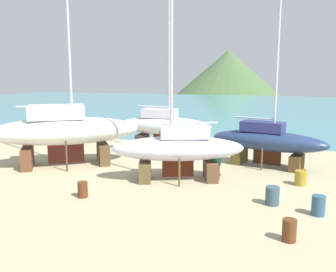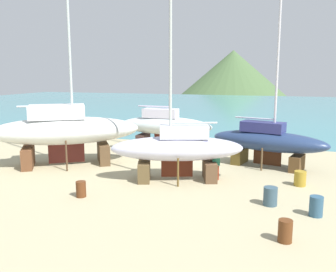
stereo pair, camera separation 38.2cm
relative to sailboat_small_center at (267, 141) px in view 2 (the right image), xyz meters
The scene contains 13 objects.
ground_plane 8.32m from the sailboat_small_center, 139.07° to the right, with size 48.37×48.37×0.00m, color tan.
sea_water 45.19m from the sailboat_small_center, 97.80° to the left, with size 143.86×75.91×0.01m, color teal.
headland_hill 161.85m from the sailboat_small_center, 98.76° to the left, with size 82.76×82.76×35.13m, color #49663B.
sailboat_small_center is the anchor object (origin of this frame).
sailboat_large_starboard 14.16m from the sailboat_small_center, 164.58° to the right, with size 10.49×8.43×16.80m.
sailboat_mid_port 8.67m from the sailboat_small_center, 163.22° to the left, with size 7.85×2.43×12.29m.
sailboat_far_slipway 7.06m from the sailboat_small_center, 135.20° to the right, with size 8.35×4.87×13.99m.
worker 5.17m from the sailboat_small_center, 123.32° to the right, with size 0.50×0.41×1.68m.
barrel_tipped_right 11.88m from the sailboat_small_center, 83.69° to the right, with size 0.55×0.55×0.89m, color #5C3117.
barrel_rust_near 7.91m from the sailboat_small_center, 85.74° to the right, with size 0.68×0.68×0.92m, color #375161.
barrel_blue_faded 13.16m from the sailboat_small_center, 133.30° to the right, with size 0.52×0.52×0.84m, color #592E16.
barrel_by_slipway 4.68m from the sailboat_small_center, 62.22° to the right, with size 0.67×0.67×0.87m, color #A38225.
barrel_tipped_center 9.08m from the sailboat_small_center, 72.99° to the right, with size 0.60×0.60×0.93m, color #2F546F.
Camera 2 is at (7.19, -26.34, 6.46)m, focal length 39.22 mm.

